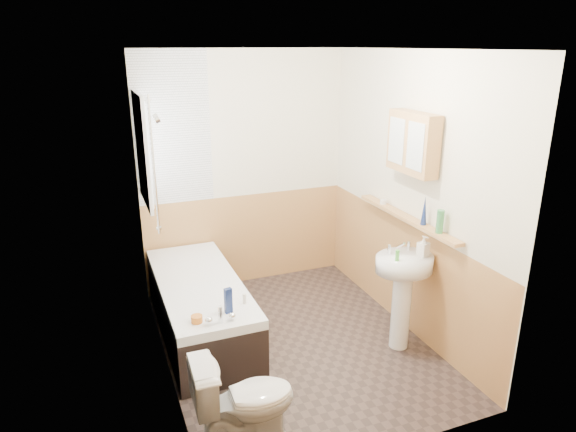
# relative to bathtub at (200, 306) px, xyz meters

# --- Properties ---
(floor) EXTENTS (2.80, 2.80, 0.00)m
(floor) POSITION_rel_bathtub_xyz_m (0.73, -0.47, -0.28)
(floor) COLOR #302521
(floor) RESTS_ON ground
(ceiling) EXTENTS (2.80, 2.80, 0.00)m
(ceiling) POSITION_rel_bathtub_xyz_m (0.73, -0.47, 2.22)
(ceiling) COLOR white
(ceiling) RESTS_ON ground
(wall_back) EXTENTS (2.20, 0.02, 2.50)m
(wall_back) POSITION_rel_bathtub_xyz_m (0.73, 0.94, 0.97)
(wall_back) COLOR #F1E7C7
(wall_back) RESTS_ON ground
(wall_front) EXTENTS (2.20, 0.02, 2.50)m
(wall_front) POSITION_rel_bathtub_xyz_m (0.73, -1.88, 0.97)
(wall_front) COLOR #F1E7C7
(wall_front) RESTS_ON ground
(wall_left) EXTENTS (0.02, 2.80, 2.50)m
(wall_left) POSITION_rel_bathtub_xyz_m (-0.38, -0.47, 0.97)
(wall_left) COLOR #F1E7C7
(wall_left) RESTS_ON ground
(wall_right) EXTENTS (0.02, 2.80, 2.50)m
(wall_right) POSITION_rel_bathtub_xyz_m (1.84, -0.47, 0.97)
(wall_right) COLOR #F1E7C7
(wall_right) RESTS_ON ground
(wainscot_right) EXTENTS (0.01, 2.80, 1.00)m
(wainscot_right) POSITION_rel_bathtub_xyz_m (1.82, -0.47, 0.22)
(wainscot_right) COLOR tan
(wainscot_right) RESTS_ON wall_right
(wainscot_front) EXTENTS (2.20, 0.01, 1.00)m
(wainscot_front) POSITION_rel_bathtub_xyz_m (0.73, -1.86, 0.22)
(wainscot_front) COLOR tan
(wainscot_front) RESTS_ON wall_front
(wainscot_back) EXTENTS (2.20, 0.01, 1.00)m
(wainscot_back) POSITION_rel_bathtub_xyz_m (0.73, 0.91, 0.22)
(wainscot_back) COLOR tan
(wainscot_back) RESTS_ON wall_back
(tile_cladding_left) EXTENTS (0.01, 2.80, 2.50)m
(tile_cladding_left) POSITION_rel_bathtub_xyz_m (-0.36, -0.47, 0.97)
(tile_cladding_left) COLOR white
(tile_cladding_left) RESTS_ON wall_left
(tile_return_back) EXTENTS (0.75, 0.01, 1.50)m
(tile_return_back) POSITION_rel_bathtub_xyz_m (0.00, 0.91, 1.47)
(tile_return_back) COLOR white
(tile_return_back) RESTS_ON wall_back
(window) EXTENTS (0.03, 0.79, 0.99)m
(window) POSITION_rel_bathtub_xyz_m (-0.33, 0.48, 1.37)
(window) COLOR white
(window) RESTS_ON wall_left
(bathtub) EXTENTS (0.70, 1.77, 0.67)m
(bathtub) POSITION_rel_bathtub_xyz_m (0.00, 0.00, 0.00)
(bathtub) COLOR black
(bathtub) RESTS_ON floor
(shower_riser) EXTENTS (0.10, 0.07, 1.12)m
(shower_riser) POSITION_rel_bathtub_xyz_m (-0.31, -0.11, 1.44)
(shower_riser) COLOR silver
(shower_riser) RESTS_ON wall_left
(toilet) EXTENTS (0.69, 0.40, 0.66)m
(toilet) POSITION_rel_bathtub_xyz_m (-0.03, -1.47, 0.05)
(toilet) COLOR white
(toilet) RESTS_ON floor
(sink) EXTENTS (0.50, 0.41, 0.97)m
(sink) POSITION_rel_bathtub_xyz_m (1.57, -0.85, 0.34)
(sink) COLOR white
(sink) RESTS_ON floor
(pine_shelf) EXTENTS (0.10, 1.44, 0.03)m
(pine_shelf) POSITION_rel_bathtub_xyz_m (1.77, -0.55, 0.80)
(pine_shelf) COLOR tan
(pine_shelf) RESTS_ON wall_right
(medicine_cabinet) EXTENTS (0.14, 0.57, 0.51)m
(medicine_cabinet) POSITION_rel_bathtub_xyz_m (1.74, -0.59, 1.48)
(medicine_cabinet) COLOR tan
(medicine_cabinet) RESTS_ON wall_right
(foam_can) EXTENTS (0.07, 0.07, 0.19)m
(foam_can) POSITION_rel_bathtub_xyz_m (1.77, -1.01, 0.91)
(foam_can) COLOR #388447
(foam_can) RESTS_ON pine_shelf
(green_bottle) EXTENTS (0.05, 0.05, 0.25)m
(green_bottle) POSITION_rel_bathtub_xyz_m (1.77, -0.79, 0.94)
(green_bottle) COLOR navy
(green_bottle) RESTS_ON pine_shelf
(black_jar) EXTENTS (0.07, 0.07, 0.04)m
(black_jar) POSITION_rel_bathtub_xyz_m (1.77, -0.16, 0.84)
(black_jar) COLOR silver
(black_jar) RESTS_ON pine_shelf
(soap_bottle) EXTENTS (0.13, 0.19, 0.08)m
(soap_bottle) POSITION_rel_bathtub_xyz_m (1.71, -0.91, 0.62)
(soap_bottle) COLOR silver
(soap_bottle) RESTS_ON sink
(clear_bottle) EXTENTS (0.04, 0.04, 0.09)m
(clear_bottle) POSITION_rel_bathtub_xyz_m (1.45, -0.91, 0.63)
(clear_bottle) COLOR #59C647
(clear_bottle) RESTS_ON sink
(blue_gel) EXTENTS (0.06, 0.05, 0.21)m
(blue_gel) POSITION_rel_bathtub_xyz_m (0.10, -0.65, 0.36)
(blue_gel) COLOR navy
(blue_gel) RESTS_ON bathtub
(cream_jar) EXTENTS (0.11, 0.11, 0.05)m
(cream_jar) POSITION_rel_bathtub_xyz_m (-0.17, -0.71, 0.28)
(cream_jar) COLOR orange
(cream_jar) RESTS_ON bathtub
(orange_bottle) EXTENTS (0.03, 0.03, 0.09)m
(orange_bottle) POSITION_rel_bathtub_xyz_m (0.26, -0.56, 0.30)
(orange_bottle) COLOR silver
(orange_bottle) RESTS_ON bathtub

